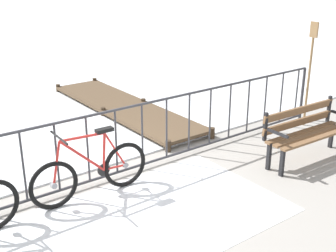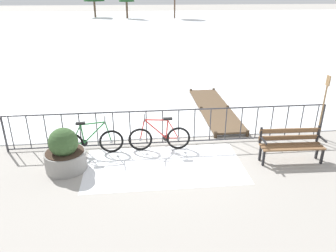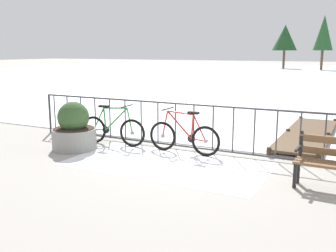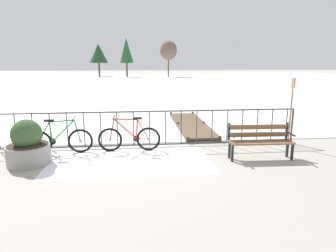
{
  "view_description": "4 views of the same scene",
  "coord_description": "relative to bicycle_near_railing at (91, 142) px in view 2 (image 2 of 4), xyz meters",
  "views": [
    {
      "loc": [
        -2.75,
        -5.2,
        3.05
      ],
      "look_at": [
        1.06,
        -0.15,
        0.67
      ],
      "focal_mm": 47.84,
      "sensor_mm": 36.0,
      "label": 1
    },
    {
      "loc": [
        -0.94,
        -8.27,
        4.17
      ],
      "look_at": [
        -0.16,
        -0.8,
        0.93
      ],
      "focal_mm": 34.46,
      "sensor_mm": 36.0,
      "label": 2
    },
    {
      "loc": [
        3.09,
        -7.73,
        2.21
      ],
      "look_at": [
        -0.84,
        -0.06,
        0.53
      ],
      "focal_mm": 41.08,
      "sensor_mm": 36.0,
      "label": 3
    },
    {
      "loc": [
        -0.1,
        -8.05,
        2.41
      ],
      "look_at": [
        0.78,
        0.26,
        0.56
      ],
      "focal_mm": 31.01,
      "sensor_mm": 36.0,
      "label": 4
    }
  ],
  "objects": [
    {
      "name": "snow_patch",
      "position": [
        1.88,
        -0.85,
        -0.36
      ],
      "size": [
        3.98,
        2.11,
        0.01
      ],
      "primitive_type": "cube",
      "color": "white",
      "rests_on": "ground"
    },
    {
      "name": "frozen_pond",
      "position": [
        2.18,
        28.75,
        -0.35
      ],
      "size": [
        80.0,
        56.0,
        0.03
      ],
      "primitive_type": "cube",
      "color": "white",
      "rests_on": "ground"
    },
    {
      "name": "ground_plane",
      "position": [
        2.18,
        0.35,
        -0.37
      ],
      "size": [
        160.0,
        160.0,
        0.0
      ],
      "primitive_type": "plane",
      "color": "#9E9991"
    },
    {
      "name": "planter_with_shrub",
      "position": [
        -0.55,
        -0.73,
        0.09
      ],
      "size": [
        1.0,
        1.0,
        1.09
      ],
      "color": "gray",
      "rests_on": "ground"
    },
    {
      "name": "bicycle_near_railing",
      "position": [
        0.0,
        0.0,
        0.0
      ],
      "size": [
        1.71,
        0.52,
        0.97
      ],
      "color": "black",
      "rests_on": "ground"
    },
    {
      "name": "railing_fence",
      "position": [
        2.18,
        0.35,
        0.19
      ],
      "size": [
        9.06,
        0.06,
        1.07
      ],
      "color": "#38383D",
      "rests_on": "ground"
    },
    {
      "name": "park_bench",
      "position": [
        5.15,
        -0.88,
        0.14
      ],
      "size": [
        1.62,
        0.54,
        0.89
      ],
      "color": "brown",
      "rests_on": "ground"
    },
    {
      "name": "wooden_dock",
      "position": [
        4.07,
        2.86,
        -0.25
      ],
      "size": [
        1.1,
        4.51,
        0.2
      ],
      "color": "brown",
      "rests_on": "ground"
    },
    {
      "name": "oar_upright",
      "position": [
        6.45,
        0.09,
        0.77
      ],
      "size": [
        0.04,
        0.16,
        1.98
      ],
      "color": "#937047",
      "rests_on": "ground"
    },
    {
      "name": "bicycle_second",
      "position": [
        1.84,
        0.07,
        0.0
      ],
      "size": [
        1.71,
        0.52,
        0.97
      ],
      "color": "black",
      "rests_on": "ground"
    }
  ]
}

